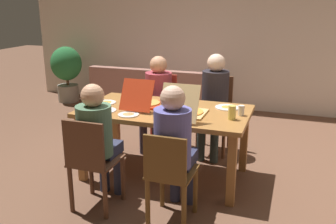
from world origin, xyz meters
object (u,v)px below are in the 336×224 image
Objects in this scene: person_2 at (175,142)px; drinking_glass_0 at (241,110)px; plate_0 at (105,110)px; plate_2 at (227,107)px; dining_table at (165,117)px; pizza_box_0 at (186,111)px; chair_0 at (161,108)px; chair_3 at (216,112)px; person_0 at (157,95)px; chair_1 at (92,161)px; couch at (152,95)px; person_3 at (214,97)px; pizza_box_1 at (144,102)px; drinking_glass_1 at (232,113)px; person_1 at (98,134)px; plate_3 at (128,114)px; plate_1 at (106,102)px; potted_plant at (67,69)px; chair_2 at (170,175)px.

person_2 is 11.77× the size of drinking_glass_0.
plate_2 is (1.20, 0.54, 0.00)m from plate_0.
dining_table is 3.29× the size of pizza_box_0.
chair_0 is 0.75m from chair_3.
chair_1 is (0.00, -1.68, -0.23)m from person_0.
chair_3 is (0.74, 0.18, -0.20)m from person_0.
person_0 reaches higher than couch.
person_3 is 2.47× the size of pizza_box_1.
person_2 is 1.06m from plate_2.
chair_3 reaches higher than dining_table.
chair_3 reaches higher than drinking_glass_1.
chair_1 is 0.25m from person_1.
person_1 is 4.89× the size of plate_0.
plate_3 is at bearing -84.42° from person_0.
plate_3 reaches higher than dining_table.
dining_table is 1.86× the size of chair_3.
plate_1 is at bearing -81.14° from couch.
plate_3 is 1.14m from drinking_glass_0.
plate_3 is at bearing -10.27° from plate_0.
pizza_box_0 reaches higher than chair_3.
drinking_glass_1 is (1.12, 0.78, 0.35)m from chair_1.
potted_plant is at bearing 148.59° from chair_0.
chair_2 is 0.91m from plate_3.
person_3 is at bearing 84.86° from pizza_box_0.
chair_3 reaches higher than chair_1.
person_0 is 2.98m from potted_plant.
chair_1 is 0.76× the size of person_1.
potted_plant is (-3.23, 1.62, -0.12)m from person_3.
plate_3 is at bearing -73.29° from couch.
pizza_box_1 is (-0.61, -0.92, 0.31)m from chair_3.
person_3 reaches higher than chair_1.
chair_3 is 0.47× the size of couch.
chair_3 is at bearing 56.39° from pizza_box_1.
person_0 is 1.14m from pizza_box_0.
pizza_box_1 is at bearing -42.46° from potted_plant.
plate_2 is at bearing 129.32° from drinking_glass_0.
person_3 reaches higher than plate_2.
person_2 reaches higher than pizza_box_0.
plate_0 is (-0.19, -1.05, 0.06)m from person_0.
plate_3 is at bearing -94.23° from pizza_box_1.
plate_3 is (0.30, -0.05, 0.00)m from plate_0.
person_1 is at bearing -68.70° from plate_0.
person_0 is 1.70m from person_2.
potted_plant reaches higher than plate_1.
pizza_box_1 is at bearing 43.08° from plate_0.
person_2 is at bearing 90.00° from chair_2.
potted_plant is (-2.48, 1.52, 0.13)m from chair_0.
drinking_glass_0 is (1.19, 0.81, 0.12)m from person_1.
person_0 is 1.54m from person_1.
pizza_box_0 is (-0.09, -1.10, 0.31)m from chair_3.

